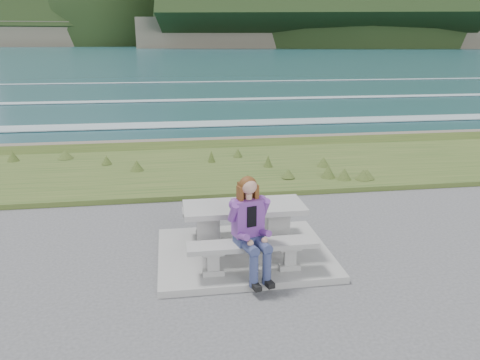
# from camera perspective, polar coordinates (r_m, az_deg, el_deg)

# --- Properties ---
(concrete_slab) EXTENTS (2.60, 2.10, 0.10)m
(concrete_slab) POSITION_cam_1_polar(r_m,az_deg,el_deg) (7.29, 0.48, -8.97)
(concrete_slab) COLOR #A3A29E
(concrete_slab) RESTS_ON ground
(picnic_table) EXTENTS (1.80, 0.75, 0.75)m
(picnic_table) POSITION_cam_1_polar(r_m,az_deg,el_deg) (7.04, 0.49, -4.32)
(picnic_table) COLOR #A3A29E
(picnic_table) RESTS_ON concrete_slab
(bench_landward) EXTENTS (1.80, 0.35, 0.45)m
(bench_landward) POSITION_cam_1_polar(r_m,az_deg,el_deg) (6.50, 1.49, -8.43)
(bench_landward) COLOR #A3A29E
(bench_landward) RESTS_ON concrete_slab
(bench_seaward) EXTENTS (1.80, 0.35, 0.45)m
(bench_seaward) POSITION_cam_1_polar(r_m,az_deg,el_deg) (7.77, -0.35, -4.09)
(bench_seaward) COLOR #A3A29E
(bench_seaward) RESTS_ON concrete_slab
(grass_verge) EXTENTS (160.00, 4.50, 0.22)m
(grass_verge) POSITION_cam_1_polar(r_m,az_deg,el_deg) (11.97, -3.37, 1.14)
(grass_verge) COLOR #2C4A1C
(grass_verge) RESTS_ON ground
(shore_drop) EXTENTS (160.00, 0.80, 2.20)m
(shore_drop) POSITION_cam_1_polar(r_m,az_deg,el_deg) (14.77, -4.46, 4.12)
(shore_drop) COLOR #635B4A
(shore_drop) RESTS_ON ground
(ocean) EXTENTS (1600.00, 1600.00, 0.09)m
(ocean) POSITION_cam_1_polar(r_m,az_deg,el_deg) (31.98, -6.83, 7.70)
(ocean) COLOR #1D4A53
(ocean) RESTS_ON ground
(headland_range) EXTENTS (729.83, 363.95, 231.98)m
(headland_range) POSITION_cam_1_polar(r_m,az_deg,el_deg) (447.59, 17.29, 16.87)
(headland_range) COLOR #635B4A
(headland_range) RESTS_ON ground
(seated_woman) EXTENTS (0.54, 0.76, 1.39)m
(seated_woman) POSITION_cam_1_polar(r_m,az_deg,el_deg) (6.31, 1.54, -7.59)
(seated_woman) COLOR navy
(seated_woman) RESTS_ON concrete_slab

